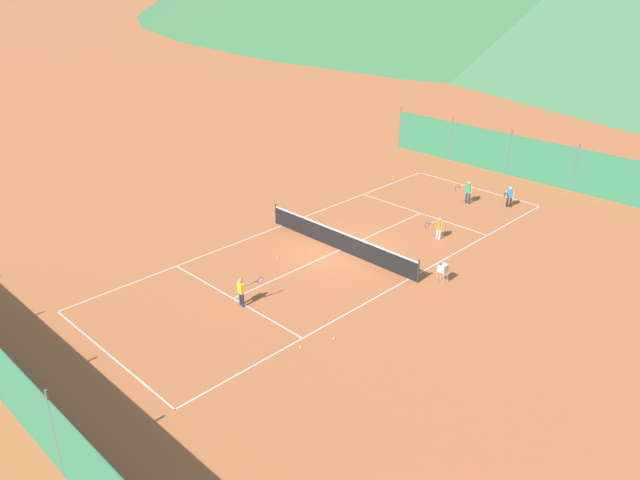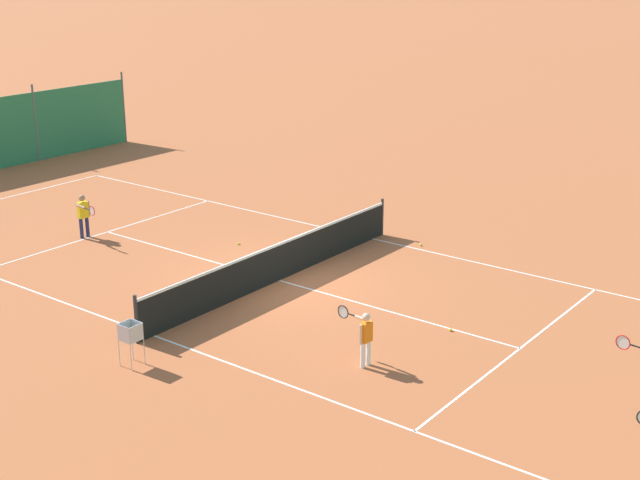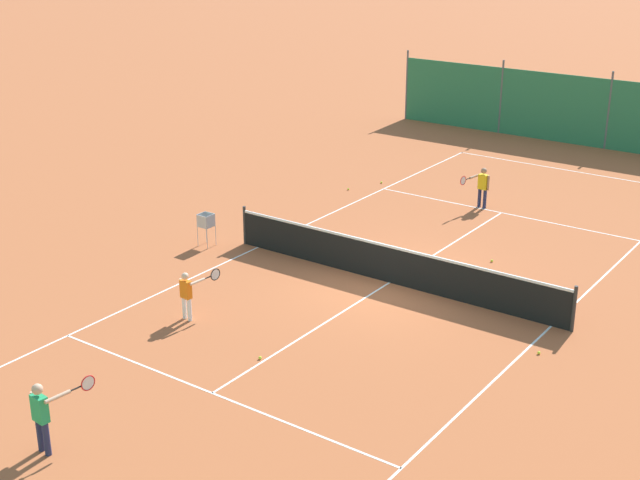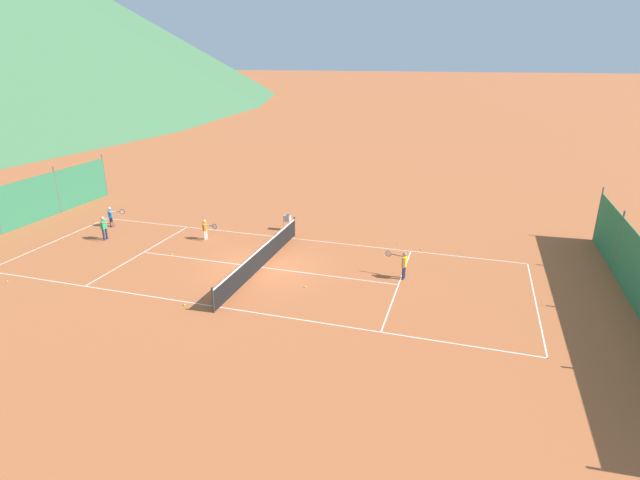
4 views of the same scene
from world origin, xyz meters
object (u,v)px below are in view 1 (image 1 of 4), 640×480
Objects in this scene: tennis_ball_near_corner at (301,347)px; tennis_ball_by_net_left at (393,177)px; player_far_baseline at (510,195)px; player_far_service at (468,191)px; player_near_baseline at (242,290)px; tennis_ball_service_box at (334,338)px; tennis_ball_alley_right at (404,221)px; player_near_service at (438,227)px; tennis_ball_far_corner at (278,258)px; ball_hopper at (443,269)px; tennis_ball_by_net_right at (298,216)px; tennis_net at (340,240)px.

tennis_ball_by_net_left is (-9.22, 16.82, 0.00)m from tennis_ball_near_corner.
player_far_baseline is 2.24m from player_far_service.
player_near_baseline is at bearing -71.60° from tennis_ball_by_net_left.
player_far_baseline is (2.19, 17.00, -0.03)m from player_near_baseline.
tennis_ball_by_net_left is (-9.70, 15.59, 0.00)m from tennis_ball_service_box.
player_near_baseline is 18.79× the size of tennis_ball_alley_right.
tennis_ball_service_box is 18.36m from tennis_ball_by_net_left.
player_near_service is 16.91× the size of tennis_ball_far_corner.
tennis_ball_by_net_left is at bearing 137.33° from ball_hopper.
player_near_baseline reaches higher than tennis_ball_by_net_right.
player_near_service reaches higher than tennis_ball_near_corner.
player_far_baseline reaches higher than tennis_ball_alley_right.
tennis_net is at bearing 61.44° from tennis_ball_far_corner.
tennis_ball_by_net_left is at bearing 133.50° from tennis_ball_alley_right.
player_far_baseline is 7.70m from tennis_ball_by_net_left.
ball_hopper is (0.82, 7.57, 0.62)m from tennis_ball_near_corner.
player_far_baseline is at bearing 97.24° from tennis_ball_service_box.
tennis_ball_service_box and tennis_ball_by_net_right have the same top height.
ball_hopper is (9.68, -0.69, 0.62)m from tennis_ball_by_net_right.
player_far_service is 16.67m from tennis_ball_near_corner.
player_near_baseline is at bearing -86.90° from tennis_ball_alley_right.
player_far_baseline is 16.32m from tennis_ball_service_box.
tennis_ball_far_corner is 7.27m from tennis_ball_near_corner.
tennis_ball_service_box is (0.48, 1.24, 0.00)m from tennis_ball_near_corner.
player_far_service is 19.69× the size of tennis_ball_alley_right.
player_near_service is 16.91× the size of tennis_ball_near_corner.
player_near_baseline is at bearing 173.81° from tennis_ball_near_corner.
tennis_ball_near_corner is 1.00× the size of tennis_ball_service_box.
player_far_baseline is at bearing 86.79° from player_near_service.
tennis_net is 5.35m from ball_hopper.
tennis_ball_by_net_right is at bearing 143.08° from tennis_ball_service_box.
player_near_service reaches higher than tennis_ball_service_box.
tennis_ball_near_corner is at bearing -42.98° from tennis_ball_by_net_right.
player_near_baseline is 11.34m from tennis_ball_alley_right.
player_near_baseline is 1.39× the size of ball_hopper.
tennis_net reaches higher than tennis_ball_by_net_right.
tennis_ball_by_net_left is (-4.85, 5.11, 0.00)m from tennis_ball_alley_right.
player_near_service is 0.86× the size of player_far_service.
tennis_ball_far_corner is at bearing -75.35° from tennis_ball_by_net_left.
tennis_ball_near_corner is (3.76, -0.41, -0.69)m from player_near_baseline.
tennis_ball_near_corner is 1.00× the size of tennis_ball_alley_right.
player_far_baseline is 6.38m from tennis_ball_alley_right.
tennis_ball_by_net_left is 0.07× the size of ball_hopper.
tennis_ball_far_corner is at bearing -101.30° from player_far_service.
player_near_service is at bearing -12.81° from tennis_ball_alley_right.
tennis_ball_service_box is 6.37m from ball_hopper.
player_near_baseline is 0.95× the size of player_far_service.
tennis_ball_near_corner is (1.92, -11.16, -0.62)m from player_near_service.
tennis_ball_by_net_right is (-5.35, -8.03, -0.72)m from player_far_service.
player_near_service is at bearing 99.77° from tennis_ball_near_corner.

